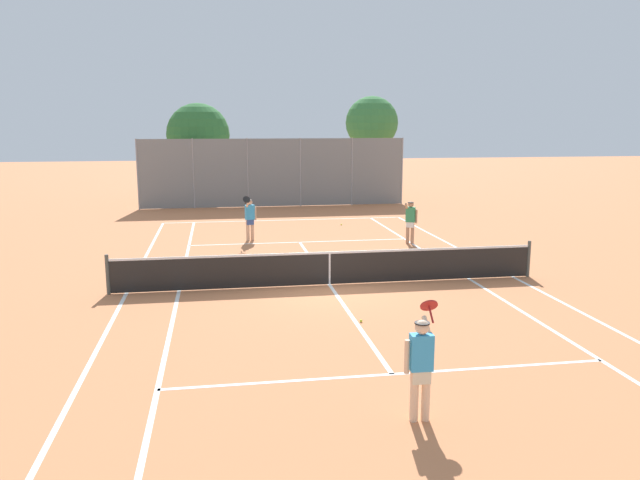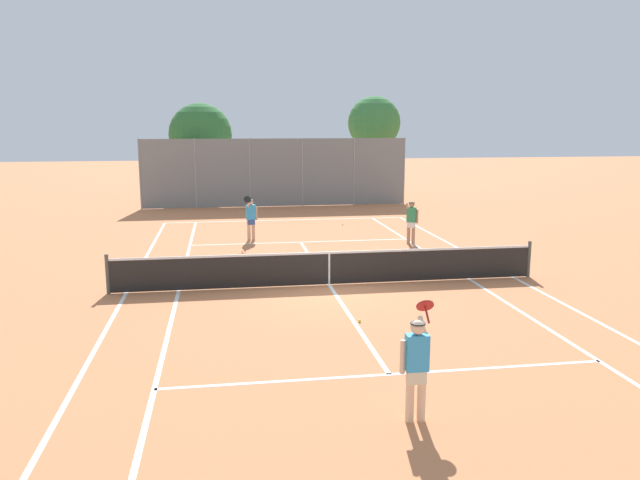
{
  "view_description": "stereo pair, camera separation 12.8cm",
  "coord_description": "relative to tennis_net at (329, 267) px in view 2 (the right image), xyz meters",
  "views": [
    {
      "loc": [
        -3.01,
        -16.66,
        4.48
      ],
      "look_at": [
        -0.02,
        1.5,
        1.0
      ],
      "focal_mm": 35.0,
      "sensor_mm": 36.0,
      "label": 1
    },
    {
      "loc": [
        -2.88,
        -16.68,
        4.48
      ],
      "look_at": [
        -0.02,
        1.5,
        1.0
      ],
      "focal_mm": 35.0,
      "sensor_mm": 36.0,
      "label": 2
    }
  ],
  "objects": [
    {
      "name": "ground_plane",
      "position": [
        0.0,
        0.0,
        -0.51
      ],
      "size": [
        120.0,
        120.0,
        0.0
      ],
      "primitive_type": "plane",
      "color": "#CC7A4C"
    },
    {
      "name": "court_line_markings",
      "position": [
        0.0,
        0.0,
        -0.51
      ],
      "size": [
        11.1,
        23.9,
        0.01
      ],
      "color": "white",
      "rests_on": "ground"
    },
    {
      "name": "tennis_net",
      "position": [
        0.0,
        0.0,
        0.0
      ],
      "size": [
        12.0,
        0.1,
        1.07
      ],
      "color": "#474C47",
      "rests_on": "ground"
    },
    {
      "name": "player_near_side",
      "position": [
        -0.08,
        -8.17,
        0.42
      ],
      "size": [
        0.68,
        0.73,
        1.77
      ],
      "color": "beige",
      "rests_on": "ground"
    },
    {
      "name": "player_far_left",
      "position": [
        -1.83,
        7.05,
        0.42
      ],
      "size": [
        0.55,
        0.83,
        1.77
      ],
      "color": "#D8A884",
      "rests_on": "ground"
    },
    {
      "name": "player_far_right",
      "position": [
        4.05,
        5.47,
        0.4
      ],
      "size": [
        0.55,
        0.45,
        1.6
      ],
      "color": "tan",
      "rests_on": "ground"
    },
    {
      "name": "loose_tennis_ball_0",
      "position": [
        2.34,
        10.05,
        -0.48
      ],
      "size": [
        0.07,
        0.07,
        0.07
      ],
      "primitive_type": "sphere",
      "color": "#D1DB33",
      "rests_on": "ground"
    },
    {
      "name": "loose_tennis_ball_1",
      "position": [
        0.12,
        -3.4,
        -0.48
      ],
      "size": [
        0.07,
        0.07,
        0.07
      ],
      "primitive_type": "sphere",
      "color": "#D1DB33",
      "rests_on": "ground"
    },
    {
      "name": "back_fence",
      "position": [
        0.0,
        16.76,
        1.32
      ],
      "size": [
        14.26,
        0.08,
        3.66
      ],
      "color": "gray",
      "rests_on": "ground"
    },
    {
      "name": "tree_behind_left",
      "position": [
        -4.02,
        19.54,
        3.15
      ],
      "size": [
        3.53,
        3.53,
        5.56
      ],
      "color": "brown",
      "rests_on": "ground"
    },
    {
      "name": "tree_behind_right",
      "position": [
        6.21,
        20.54,
        3.88
      ],
      "size": [
        3.16,
        3.16,
        6.04
      ],
      "color": "brown",
      "rests_on": "ground"
    }
  ]
}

